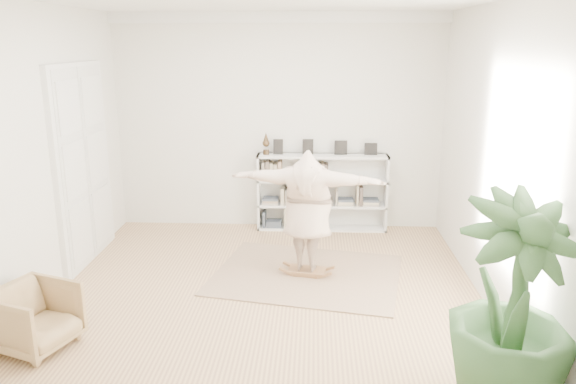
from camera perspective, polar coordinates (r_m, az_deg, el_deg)
The scene contains 9 objects.
floor at distance 7.17m, azimuth -2.44°, elevation -10.92°, with size 6.00×6.00×0.00m, color #91684B.
room_shell at distance 9.38m, azimuth -1.03°, elevation 17.35°, with size 6.00×6.00×6.00m.
doors at distance 8.57m, azimuth -20.07°, elevation 2.45°, with size 0.09×1.78×2.92m.
bookshelf at distance 9.57m, azimuth 3.45°, elevation -0.11°, with size 2.20×0.35×1.64m.
armchair at distance 6.58m, azimuth -24.34°, elevation -11.54°, with size 0.73×0.75×0.69m, color tan.
rug at distance 7.87m, azimuth 1.93°, elevation -8.37°, with size 2.50×2.00×0.02m, color tan.
rocker_board at distance 7.84m, azimuth 1.93°, elevation -7.98°, with size 0.56×0.40×0.11m.
person at distance 7.54m, azimuth 1.99°, elevation -1.68°, with size 2.06×0.56×1.68m, color beige.
houseplant at distance 5.21m, azimuth 21.84°, elevation -10.74°, with size 1.08×1.08×1.94m, color #30562B.
Camera 1 is at (0.60, -6.41, 3.14)m, focal length 35.00 mm.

